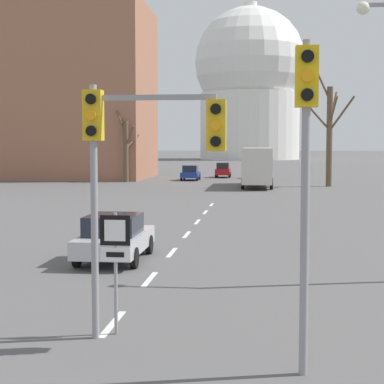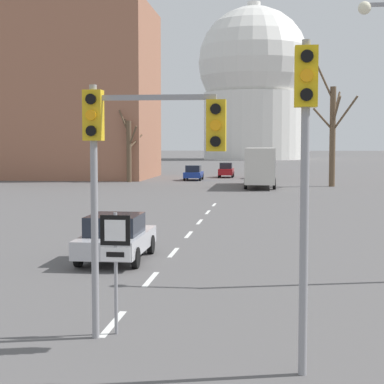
{
  "view_description": "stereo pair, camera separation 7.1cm",
  "coord_description": "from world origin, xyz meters",
  "px_view_note": "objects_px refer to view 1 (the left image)",
  "views": [
    {
      "loc": [
        3.09,
        -5.01,
        3.77
      ],
      "look_at": [
        1.77,
        7.2,
        2.86
      ],
      "focal_mm": 60.0,
      "sensor_mm": 36.0,
      "label": 1
    },
    {
      "loc": [
        3.16,
        -5.0,
        3.77
      ],
      "look_at": [
        1.77,
        7.2,
        2.86
      ],
      "focal_mm": 60.0,
      "sensor_mm": 36.0,
      "label": 2
    }
  ],
  "objects_px": {
    "traffic_signal_near_right": "(306,145)",
    "sedan_far_left": "(115,237)",
    "traffic_signal_centre_tall": "(136,146)",
    "sedan_near_left": "(223,170)",
    "route_sign_post": "(115,252)",
    "sedan_near_right": "(191,173)",
    "city_bus": "(257,164)",
    "sedan_mid_centre": "(258,171)"
  },
  "relations": [
    {
      "from": "traffic_signal_near_right",
      "to": "sedan_far_left",
      "type": "relative_size",
      "value": 1.28
    },
    {
      "from": "traffic_signal_centre_tall",
      "to": "sedan_near_left",
      "type": "relative_size",
      "value": 1.23
    },
    {
      "from": "sedan_mid_centre",
      "to": "city_bus",
      "type": "distance_m",
      "value": 14.32
    },
    {
      "from": "sedan_far_left",
      "to": "city_bus",
      "type": "height_order",
      "value": "city_bus"
    },
    {
      "from": "traffic_signal_centre_tall",
      "to": "sedan_mid_centre",
      "type": "bearing_deg",
      "value": 88.11
    },
    {
      "from": "sedan_near_left",
      "to": "sedan_mid_centre",
      "type": "distance_m",
      "value": 4.44
    },
    {
      "from": "traffic_signal_centre_tall",
      "to": "route_sign_post",
      "type": "distance_m",
      "value": 2.16
    },
    {
      "from": "route_sign_post",
      "to": "sedan_mid_centre",
      "type": "xyz_separation_m",
      "value": [
        2.47,
        59.55,
        -0.81
      ]
    },
    {
      "from": "traffic_signal_near_right",
      "to": "route_sign_post",
      "type": "bearing_deg",
      "value": 152.34
    },
    {
      "from": "traffic_signal_near_right",
      "to": "sedan_far_left",
      "type": "xyz_separation_m",
      "value": [
        -5.44,
        9.87,
        -3.0
      ]
    },
    {
      "from": "sedan_mid_centre",
      "to": "sedan_near_right",
      "type": "bearing_deg",
      "value": -148.33
    },
    {
      "from": "sedan_mid_centre",
      "to": "sedan_near_left",
      "type": "bearing_deg",
      "value": 154.07
    },
    {
      "from": "sedan_mid_centre",
      "to": "sedan_far_left",
      "type": "height_order",
      "value": "sedan_mid_centre"
    },
    {
      "from": "sedan_mid_centre",
      "to": "city_bus",
      "type": "height_order",
      "value": "city_bus"
    },
    {
      "from": "sedan_near_right",
      "to": "sedan_far_left",
      "type": "relative_size",
      "value": 0.96
    },
    {
      "from": "traffic_signal_near_right",
      "to": "sedan_near_left",
      "type": "bearing_deg",
      "value": 94.59
    },
    {
      "from": "traffic_signal_centre_tall",
      "to": "sedan_near_right",
      "type": "xyz_separation_m",
      "value": [
        -5.1,
        55.48,
        -2.94
      ]
    },
    {
      "from": "sedan_near_left",
      "to": "traffic_signal_centre_tall",
      "type": "bearing_deg",
      "value": -88.13
    },
    {
      "from": "traffic_signal_near_right",
      "to": "sedan_near_left",
      "type": "distance_m",
      "value": 63.63
    },
    {
      "from": "traffic_signal_centre_tall",
      "to": "sedan_near_left",
      "type": "bearing_deg",
      "value": 91.87
    },
    {
      "from": "route_sign_post",
      "to": "sedan_far_left",
      "type": "relative_size",
      "value": 0.57
    },
    {
      "from": "route_sign_post",
      "to": "sedan_mid_centre",
      "type": "height_order",
      "value": "route_sign_post"
    },
    {
      "from": "sedan_near_right",
      "to": "city_bus",
      "type": "relative_size",
      "value": 0.38
    },
    {
      "from": "traffic_signal_centre_tall",
      "to": "sedan_far_left",
      "type": "xyz_separation_m",
      "value": [
        -2.37,
        8.3,
        -2.97
      ]
    },
    {
      "from": "sedan_far_left",
      "to": "traffic_signal_centre_tall",
      "type": "bearing_deg",
      "value": -74.07
    },
    {
      "from": "sedan_near_left",
      "to": "sedan_mid_centre",
      "type": "height_order",
      "value": "sedan_mid_centre"
    },
    {
      "from": "sedan_near_right",
      "to": "sedan_far_left",
      "type": "xyz_separation_m",
      "value": [
        2.73,
        -47.18,
        -0.02
      ]
    },
    {
      "from": "traffic_signal_centre_tall",
      "to": "sedan_mid_centre",
      "type": "distance_m",
      "value": 59.95
    },
    {
      "from": "traffic_signal_near_right",
      "to": "sedan_near_right",
      "type": "height_order",
      "value": "traffic_signal_near_right"
    },
    {
      "from": "traffic_signal_centre_tall",
      "to": "city_bus",
      "type": "bearing_deg",
      "value": 87.46
    },
    {
      "from": "traffic_signal_centre_tall",
      "to": "sedan_far_left",
      "type": "relative_size",
      "value": 1.16
    },
    {
      "from": "traffic_signal_centre_tall",
      "to": "sedan_mid_centre",
      "type": "height_order",
      "value": "traffic_signal_centre_tall"
    },
    {
      "from": "traffic_signal_near_right",
      "to": "sedan_far_left",
      "type": "height_order",
      "value": "traffic_signal_near_right"
    },
    {
      "from": "traffic_signal_near_right",
      "to": "sedan_near_left",
      "type": "relative_size",
      "value": 1.36
    },
    {
      "from": "traffic_signal_near_right",
      "to": "route_sign_post",
      "type": "distance_m",
      "value": 4.54
    },
    {
      "from": "sedan_near_right",
      "to": "sedan_far_left",
      "type": "height_order",
      "value": "sedan_near_right"
    },
    {
      "from": "traffic_signal_centre_tall",
      "to": "sedan_mid_centre",
      "type": "relative_size",
      "value": 1.24
    },
    {
      "from": "route_sign_post",
      "to": "sedan_near_right",
      "type": "bearing_deg",
      "value": 94.77
    },
    {
      "from": "traffic_signal_near_right",
      "to": "city_bus",
      "type": "distance_m",
      "value": 47.19
    },
    {
      "from": "traffic_signal_centre_tall",
      "to": "sedan_near_right",
      "type": "height_order",
      "value": "traffic_signal_centre_tall"
    },
    {
      "from": "sedan_near_left",
      "to": "city_bus",
      "type": "height_order",
      "value": "city_bus"
    },
    {
      "from": "sedan_far_left",
      "to": "city_bus",
      "type": "bearing_deg",
      "value": 83.29
    }
  ]
}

